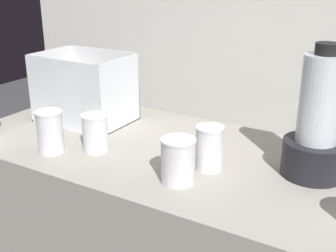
{
  "coord_description": "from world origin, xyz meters",
  "views": [
    {
      "loc": [
        0.65,
        -1.08,
        1.45
      ],
      "look_at": [
        0.0,
        0.0,
        0.98
      ],
      "focal_mm": 46.37,
      "sensor_mm": 36.0,
      "label": 1
    }
  ],
  "objects_px": {
    "carrot_display_bin": "(88,101)",
    "juice_cup_mango_right": "(178,164)",
    "juice_cup_mango_far_right": "(209,150)",
    "blender_pitcher": "(317,129)",
    "juice_cup_beet_left": "(50,134)",
    "juice_cup_pomegranate_middle": "(95,134)"
  },
  "relations": [
    {
      "from": "carrot_display_bin",
      "to": "blender_pitcher",
      "type": "distance_m",
      "value": 0.83
    },
    {
      "from": "juice_cup_beet_left",
      "to": "juice_cup_mango_right",
      "type": "bearing_deg",
      "value": 3.36
    },
    {
      "from": "juice_cup_mango_right",
      "to": "juice_cup_beet_left",
      "type": "bearing_deg",
      "value": -176.64
    },
    {
      "from": "juice_cup_pomegranate_middle",
      "to": "juice_cup_mango_right",
      "type": "relative_size",
      "value": 0.95
    },
    {
      "from": "juice_cup_pomegranate_middle",
      "to": "juice_cup_mango_far_right",
      "type": "bearing_deg",
      "value": 10.03
    },
    {
      "from": "carrot_display_bin",
      "to": "blender_pitcher",
      "type": "xyz_separation_m",
      "value": [
        0.83,
        -0.03,
        0.06
      ]
    },
    {
      "from": "carrot_display_bin",
      "to": "blender_pitcher",
      "type": "height_order",
      "value": "blender_pitcher"
    },
    {
      "from": "carrot_display_bin",
      "to": "juice_cup_mango_far_right",
      "type": "distance_m",
      "value": 0.58
    },
    {
      "from": "blender_pitcher",
      "to": "juice_cup_pomegranate_middle",
      "type": "distance_m",
      "value": 0.65
    },
    {
      "from": "juice_cup_mango_far_right",
      "to": "blender_pitcher",
      "type": "bearing_deg",
      "value": 23.55
    },
    {
      "from": "blender_pitcher",
      "to": "juice_cup_beet_left",
      "type": "bearing_deg",
      "value": -160.86
    },
    {
      "from": "juice_cup_beet_left",
      "to": "juice_cup_pomegranate_middle",
      "type": "distance_m",
      "value": 0.14
    },
    {
      "from": "carrot_display_bin",
      "to": "juice_cup_mango_far_right",
      "type": "height_order",
      "value": "carrot_display_bin"
    },
    {
      "from": "carrot_display_bin",
      "to": "juice_cup_mango_far_right",
      "type": "relative_size",
      "value": 2.58
    },
    {
      "from": "blender_pitcher",
      "to": "juice_cup_mango_right",
      "type": "height_order",
      "value": "blender_pitcher"
    },
    {
      "from": "carrot_display_bin",
      "to": "juice_cup_mango_right",
      "type": "height_order",
      "value": "carrot_display_bin"
    },
    {
      "from": "blender_pitcher",
      "to": "juice_cup_mango_right",
      "type": "bearing_deg",
      "value": -142.33
    },
    {
      "from": "blender_pitcher",
      "to": "juice_cup_mango_far_right",
      "type": "height_order",
      "value": "blender_pitcher"
    },
    {
      "from": "juice_cup_pomegranate_middle",
      "to": "juice_cup_mango_right",
      "type": "xyz_separation_m",
      "value": [
        0.32,
        -0.05,
        -0.0
      ]
    },
    {
      "from": "juice_cup_mango_right",
      "to": "juice_cup_mango_far_right",
      "type": "xyz_separation_m",
      "value": [
        0.04,
        0.12,
        0.0
      ]
    },
    {
      "from": "blender_pitcher",
      "to": "juice_cup_beet_left",
      "type": "xyz_separation_m",
      "value": [
        -0.74,
        -0.26,
        -0.08
      ]
    },
    {
      "from": "juice_cup_beet_left",
      "to": "juice_cup_mango_far_right",
      "type": "height_order",
      "value": "juice_cup_beet_left"
    }
  ]
}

